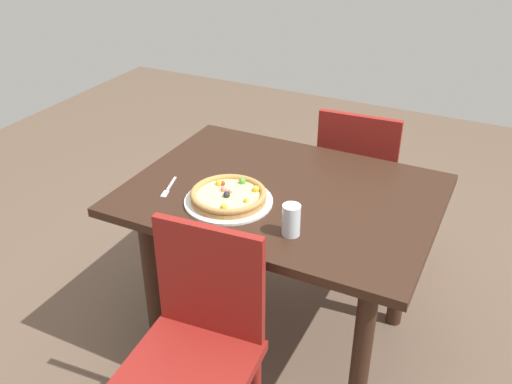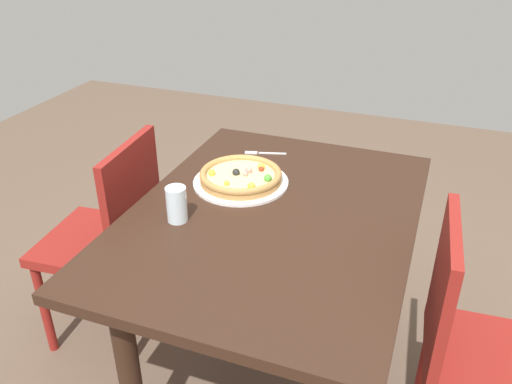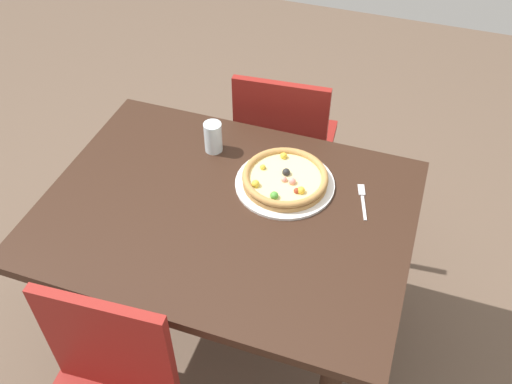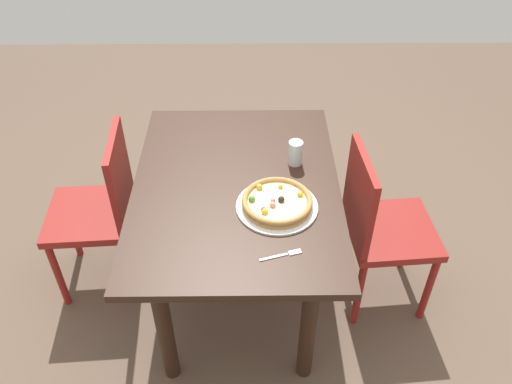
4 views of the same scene
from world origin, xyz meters
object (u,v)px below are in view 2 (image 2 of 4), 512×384
(chair_far, at_px, (110,236))
(plate, at_px, (241,182))
(chair_near, at_px, (474,350))
(drinking_glass, at_px, (177,204))
(dining_table, at_px, (272,242))
(pizza, at_px, (241,176))
(fork, at_px, (262,153))

(chair_far, bearing_deg, plate, -78.58)
(chair_near, relative_size, drinking_glass, 7.69)
(dining_table, xyz_separation_m, drinking_glass, (-0.15, 0.27, 0.17))
(chair_near, distance_m, pizza, 0.92)
(chair_near, bearing_deg, chair_far, -99.62)
(dining_table, relative_size, drinking_glass, 10.40)
(dining_table, xyz_separation_m, chair_far, (0.01, 0.66, -0.13))
(pizza, distance_m, fork, 0.27)
(drinking_glass, bearing_deg, pizza, -17.60)
(chair_far, relative_size, fork, 5.47)
(pizza, bearing_deg, chair_near, -108.53)
(pizza, bearing_deg, dining_table, -131.07)
(chair_far, bearing_deg, drinking_glass, -116.24)
(plate, relative_size, drinking_glass, 2.93)
(dining_table, height_order, fork, fork)
(chair_far, distance_m, drinking_glass, 0.53)
(dining_table, height_order, chair_far, chair_far)
(chair_far, height_order, fork, chair_far)
(plate, bearing_deg, dining_table, -130.95)
(chair_far, relative_size, plate, 2.62)
(chair_near, distance_m, plate, 0.92)
(dining_table, bearing_deg, chair_far, 89.35)
(chair_near, bearing_deg, drinking_glass, -92.47)
(fork, distance_m, drinking_glass, 0.57)
(chair_far, height_order, plate, chair_far)
(chair_far, xyz_separation_m, plate, (0.14, -0.49, 0.26))
(dining_table, distance_m, pizza, 0.27)
(plate, distance_m, pizza, 0.03)
(dining_table, height_order, pizza, pizza)
(pizza, xyz_separation_m, fork, (0.27, 0.02, -0.03))
(chair_far, distance_m, pizza, 0.58)
(fork, xyz_separation_m, drinking_glass, (-0.56, 0.08, 0.06))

